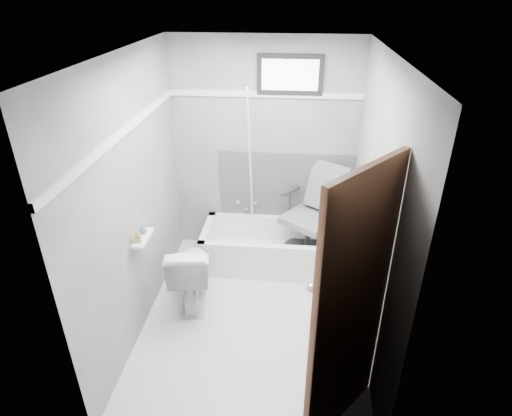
# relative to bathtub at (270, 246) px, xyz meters

# --- Properties ---
(floor) EXTENTS (2.60, 2.60, 0.00)m
(floor) POSITION_rel_bathtub_xyz_m (-0.10, -0.93, -0.21)
(floor) COLOR white
(floor) RESTS_ON ground
(ceiling) EXTENTS (2.60, 2.60, 0.00)m
(ceiling) POSITION_rel_bathtub_xyz_m (-0.10, -0.93, 2.19)
(ceiling) COLOR silver
(ceiling) RESTS_ON floor
(wall_back) EXTENTS (2.00, 0.02, 2.40)m
(wall_back) POSITION_rel_bathtub_xyz_m (-0.10, 0.37, 0.99)
(wall_back) COLOR slate
(wall_back) RESTS_ON floor
(wall_front) EXTENTS (2.00, 0.02, 2.40)m
(wall_front) POSITION_rel_bathtub_xyz_m (-0.10, -2.23, 0.99)
(wall_front) COLOR slate
(wall_front) RESTS_ON floor
(wall_left) EXTENTS (0.02, 2.60, 2.40)m
(wall_left) POSITION_rel_bathtub_xyz_m (-1.10, -0.93, 0.99)
(wall_left) COLOR slate
(wall_left) RESTS_ON floor
(wall_right) EXTENTS (0.02, 2.60, 2.40)m
(wall_right) POSITION_rel_bathtub_xyz_m (0.90, -0.93, 0.99)
(wall_right) COLOR slate
(wall_right) RESTS_ON floor
(bathtub) EXTENTS (1.50, 0.70, 0.42)m
(bathtub) POSITION_rel_bathtub_xyz_m (0.00, 0.00, 0.00)
(bathtub) COLOR white
(bathtub) RESTS_ON floor
(office_chair) EXTENTS (0.82, 0.82, 1.02)m
(office_chair) POSITION_rel_bathtub_xyz_m (0.41, 0.05, 0.42)
(office_chair) COLOR slate
(office_chair) RESTS_ON bathtub
(toilet) EXTENTS (0.50, 0.76, 0.70)m
(toilet) POSITION_rel_bathtub_xyz_m (-0.72, -0.74, 0.14)
(toilet) COLOR white
(toilet) RESTS_ON floor
(door) EXTENTS (0.78, 0.78, 2.00)m
(door) POSITION_rel_bathtub_xyz_m (0.88, -2.21, 0.79)
(door) COLOR brown
(door) RESTS_ON floor
(window) EXTENTS (0.66, 0.04, 0.40)m
(window) POSITION_rel_bathtub_xyz_m (0.15, 0.36, 1.81)
(window) COLOR black
(window) RESTS_ON wall_back
(backerboard) EXTENTS (1.50, 0.02, 0.78)m
(backerboard) POSITION_rel_bathtub_xyz_m (0.15, 0.36, 0.59)
(backerboard) COLOR #4C4C4F
(backerboard) RESTS_ON wall_back
(trim_back) EXTENTS (2.00, 0.02, 0.06)m
(trim_back) POSITION_rel_bathtub_xyz_m (-0.10, 0.36, 1.61)
(trim_back) COLOR white
(trim_back) RESTS_ON wall_back
(trim_left) EXTENTS (0.02, 2.60, 0.06)m
(trim_left) POSITION_rel_bathtub_xyz_m (-1.09, -0.93, 1.61)
(trim_left) COLOR white
(trim_left) RESTS_ON wall_left
(pole) EXTENTS (0.02, 0.54, 1.89)m
(pole) POSITION_rel_bathtub_xyz_m (-0.23, 0.13, 0.84)
(pole) COLOR white
(pole) RESTS_ON bathtub
(shelf) EXTENTS (0.10, 0.32, 0.02)m
(shelf) POSITION_rel_bathtub_xyz_m (-1.03, -1.03, 0.69)
(shelf) COLOR white
(shelf) RESTS_ON wall_left
(soap_bottle_a) EXTENTS (0.06, 0.06, 0.11)m
(soap_bottle_a) POSITION_rel_bathtub_xyz_m (-1.04, -1.11, 0.76)
(soap_bottle_a) COLOR #9C904E
(soap_bottle_a) RESTS_ON shelf
(soap_bottle_b) EXTENTS (0.07, 0.07, 0.09)m
(soap_bottle_b) POSITION_rel_bathtub_xyz_m (-1.04, -0.97, 0.75)
(soap_bottle_b) COLOR slate
(soap_bottle_b) RESTS_ON shelf
(faucet) EXTENTS (0.26, 0.10, 0.16)m
(faucet) POSITION_rel_bathtub_xyz_m (-0.30, 0.34, 0.34)
(faucet) COLOR silver
(faucet) RESTS_ON wall_back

